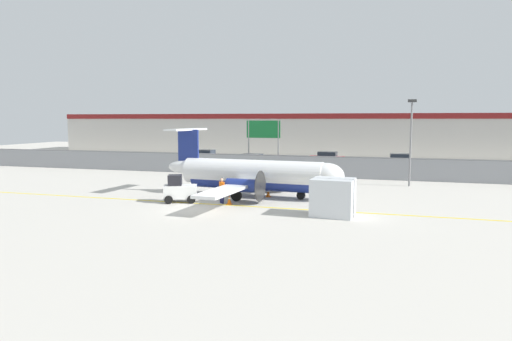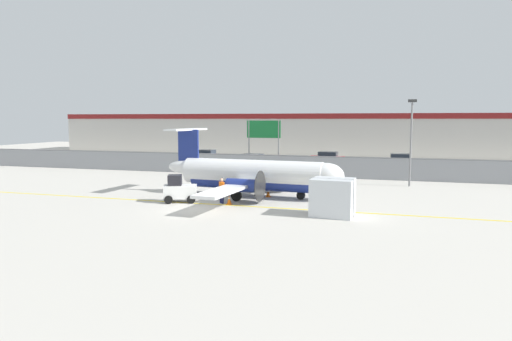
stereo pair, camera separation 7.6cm
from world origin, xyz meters
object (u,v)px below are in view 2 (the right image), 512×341
Objects in this scene: highway_sign at (264,134)px; cargo_container at (333,197)px; baggage_tug at (180,190)px; commuter_airplane at (255,175)px; parked_car_2 at (327,158)px; apron_light_pole at (411,135)px; traffic_cone_far_left at (229,200)px; traffic_cone_near_left at (268,193)px; traffic_cone_near_right at (246,186)px; ground_crew_worker at (222,189)px; parked_car_1 at (251,161)px; parked_car_0 at (207,156)px; parked_car_3 at (399,161)px.

cargo_container is at bearing -63.29° from highway_sign.
commuter_airplane is at bearing 18.89° from baggage_tug.
apron_light_pole is at bearing 123.78° from parked_car_2.
cargo_container is at bearing -13.02° from traffic_cone_far_left.
traffic_cone_near_left is at bearing 64.97° from traffic_cone_far_left.
traffic_cone_near_right is at bearing 46.20° from baggage_tug.
commuter_airplane is at bearing 8.00° from ground_crew_worker.
traffic_cone_near_left is (2.32, 3.36, -0.64)m from ground_crew_worker.
highway_sign reaches higher than parked_car_1.
highway_sign is (-14.29, 5.23, -0.16)m from apron_light_pole.
traffic_cone_near_right is (2.64, 6.56, -0.54)m from baggage_tug.
cargo_container is 7.53m from traffic_cone_near_left.
traffic_cone_far_left is at bearing -82.59° from ground_crew_worker.
baggage_tug is at bearing 98.44° from parked_car_1.
parked_car_0 is at bearing 87.32° from baggage_tug.
apron_light_pole is (4.71, 13.82, 3.20)m from cargo_container.
parked_car_1 reaches higher than traffic_cone_near_left.
commuter_airplane is at bearing 144.35° from cargo_container.
commuter_airplane is 3.73× the size of parked_car_1.
cargo_container is 11.28m from traffic_cone_near_right.
parked_car_0 is 28.56m from apron_light_pole.
traffic_cone_near_right is 23.33m from parked_car_0.
commuter_airplane reaches higher than parked_car_1.
parked_car_3 is at bearing 59.47° from traffic_cone_near_right.
commuter_airplane is 23.99m from parked_car_2.
baggage_tug is 6.49m from traffic_cone_near_left.
cargo_container is 0.58× the size of parked_car_1.
apron_light_pole is (0.68, -14.42, 3.41)m from parked_car_3.
highway_sign reaches higher than cargo_container.
commuter_airplane is 9.46× the size of ground_crew_worker.
parked_car_2 reaches higher than traffic_cone_near_right.
highway_sign is (-5.20, -9.98, 3.24)m from parked_car_2.
traffic_cone_far_left is 17.39m from apron_light_pole.
commuter_airplane is 25.12× the size of traffic_cone_near_left.
baggage_tug is at bearing 80.31° from parked_car_2.
commuter_airplane is at bearing -171.97° from traffic_cone_near_left.
apron_light_pole is (15.26, 12.38, 3.45)m from baggage_tug.
parked_car_0 is (-12.79, 26.43, 0.58)m from traffic_cone_far_left.
traffic_cone_near_left is 4.01m from traffic_cone_far_left.
cargo_container reaches higher than parked_car_1.
parked_car_3 is 0.59× the size of apron_light_pole.
traffic_cone_near_left is at bearing 138.95° from cargo_container.
traffic_cone_near_left is at bearing 12.23° from commuter_airplane.
ground_crew_worker is at bearing -83.58° from highway_sign.
baggage_tug is at bearing -111.92° from traffic_cone_near_right.
commuter_airplane is 8.13m from cargo_container.
commuter_airplane is 2.92× the size of highway_sign.
traffic_cone_near_left is 0.09× the size of apron_light_pole.
ground_crew_worker is 0.40× the size of parked_car_3.
ground_crew_worker is at bearing 169.61° from cargo_container.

